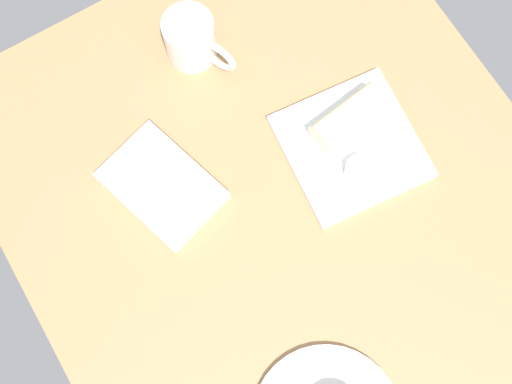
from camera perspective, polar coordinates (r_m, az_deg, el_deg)
The scene contains 6 objects.
dining_table at distance 118.63cm, azimuth 3.25°, elevation -2.76°, with size 110.00×90.00×4.00cm, color #9E754C.
square_plate at distance 120.55cm, azimuth 7.97°, elevation 3.77°, with size 22.28×22.28×1.60cm, color white.
sauce_cup at distance 117.10cm, azimuth 8.65°, elevation 1.84°, with size 5.03×5.03×2.62cm.
breakfast_wrap at distance 118.40cm, azimuth 7.77°, elevation 6.16°, with size 5.73×5.73×13.34cm, color beige.
book_stack at distance 117.60cm, azimuth -7.85°, elevation 0.49°, with size 22.46×18.40×3.04cm.
coffee_mug at distance 123.37cm, azimuth -5.39°, elevation 12.60°, with size 13.66×9.20×9.98cm.
Camera 1 is at (-18.56, 19.03, 117.61)cm, focal length 47.79 mm.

